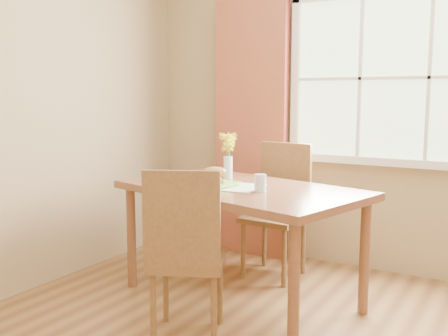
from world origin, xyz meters
TOP-DOWN VIEW (x-y plane):
  - room at (0.00, 0.00)m, footprint 4.24×3.84m
  - window at (0.00, 1.87)m, footprint 1.62×0.06m
  - curtain_left at (-1.15, 1.78)m, footprint 0.65×0.08m
  - dining_table at (-0.72, 0.82)m, footprint 1.76×1.25m
  - chair_near at (-0.69, 0.12)m, footprint 0.55×0.55m
  - chair_far at (-0.72, 1.44)m, footprint 0.43×0.43m
  - placemat at (-0.79, 0.75)m, footprint 0.48×0.37m
  - plate at (-0.87, 0.70)m, footprint 0.31×0.31m
  - croissant_sandwich at (-0.85, 0.71)m, footprint 0.17×0.13m
  - water_glass at (-0.52, 0.71)m, footprint 0.07×0.07m
  - flower_vase at (-0.95, 1.05)m, footprint 0.13×0.13m

SIDE VIEW (x-z plane):
  - chair_near at x=-0.69m, z-range 0.05..1.04m
  - chair_far at x=-0.72m, z-range 0.05..1.06m
  - dining_table at x=-0.72m, z-range 0.31..1.09m
  - placemat at x=-0.79m, z-range 0.78..0.78m
  - plate at x=-0.87m, z-range 0.78..0.80m
  - water_glass at x=-0.52m, z-range 0.78..0.89m
  - croissant_sandwich at x=-0.85m, z-range 0.80..0.91m
  - flower_vase at x=-0.95m, z-range 0.82..1.15m
  - curtain_left at x=-1.15m, z-range 0.00..2.20m
  - room at x=0.00m, z-range -0.02..2.72m
  - window at x=0.00m, z-range 0.84..2.16m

